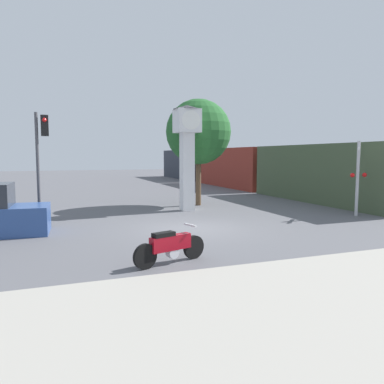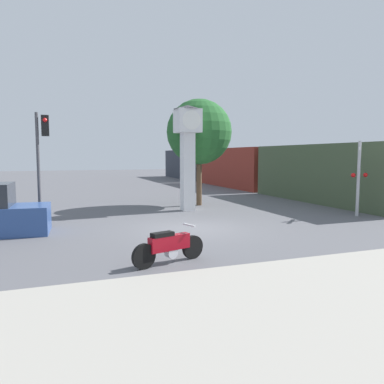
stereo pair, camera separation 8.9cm
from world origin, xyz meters
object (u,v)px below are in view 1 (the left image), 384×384
object	(u,v)px
freight_train	(234,167)
street_tree	(198,132)
traffic_light	(41,149)
clock_tower	(187,141)
railroad_crossing_signal	(358,175)
motorcycle	(170,246)

from	to	relation	value
freight_train	street_tree	xyz separation A→B (m)	(-7.74, -10.91, 2.33)
traffic_light	clock_tower	bearing A→B (deg)	16.41
railroad_crossing_signal	street_tree	size ratio (longest dim) A/B	0.59
railroad_crossing_signal	clock_tower	bearing A→B (deg)	147.05
freight_train	railroad_crossing_signal	bearing A→B (deg)	-97.79
motorcycle	traffic_light	distance (m)	7.81
clock_tower	street_tree	bearing A→B (deg)	52.69
freight_train	railroad_crossing_signal	distance (m)	17.04
freight_train	railroad_crossing_signal	size ratio (longest dim) A/B	10.47
clock_tower	traffic_light	xyz separation A→B (m)	(-6.68, -1.97, -0.44)
freight_train	street_tree	distance (m)	13.58
clock_tower	railroad_crossing_signal	world-z (taller)	clock_tower
clock_tower	street_tree	distance (m)	2.14
railroad_crossing_signal	motorcycle	bearing A→B (deg)	-157.17
freight_train	railroad_crossing_signal	xyz separation A→B (m)	(-2.31, -16.89, 0.17)
traffic_light	street_tree	distance (m)	8.77
clock_tower	street_tree	world-z (taller)	street_tree
motorcycle	freight_train	bearing A→B (deg)	41.32
traffic_light	street_tree	world-z (taller)	street_tree
motorcycle	street_tree	world-z (taller)	street_tree
clock_tower	freight_train	bearing A→B (deg)	54.37
motorcycle	railroad_crossing_signal	distance (m)	11.19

